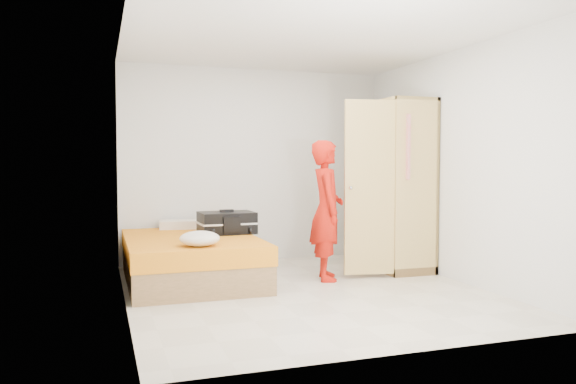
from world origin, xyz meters
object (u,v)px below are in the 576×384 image
object	(u,v)px
suitcase	(227,223)
person	(327,210)
wardrobe	(391,189)
round_cushion	(200,239)
bed	(191,259)

from	to	relation	value
suitcase	person	bearing A→B (deg)	-31.85
wardrobe	person	xyz separation A→B (m)	(-1.02, -0.37, -0.20)
wardrobe	round_cushion	world-z (taller)	wardrobe
round_cushion	bed	bearing A→B (deg)	88.15
wardrobe	suitcase	size ratio (longest dim) A/B	3.14
bed	suitcase	distance (m)	0.62
bed	round_cushion	world-z (taller)	round_cushion
bed	person	distance (m)	1.63
bed	wardrobe	world-z (taller)	wardrobe
person	bed	bearing A→B (deg)	89.19
suitcase	round_cushion	xyz separation A→B (m)	(-0.48, -0.92, -0.05)
wardrobe	person	distance (m)	1.10
bed	suitcase	size ratio (longest dim) A/B	3.02
suitcase	round_cushion	bearing A→B (deg)	-119.51
person	suitcase	size ratio (longest dim) A/B	2.37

